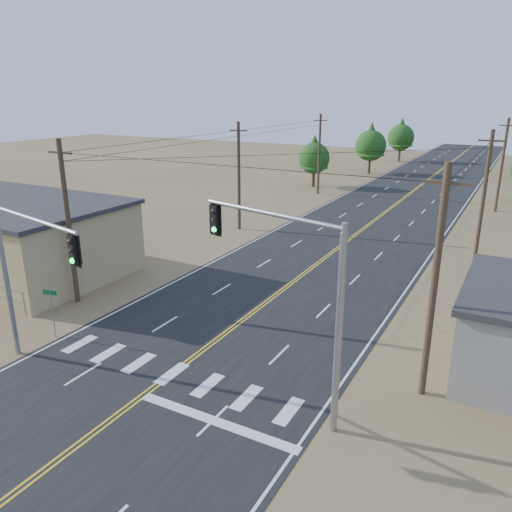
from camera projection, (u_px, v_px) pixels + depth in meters
The scene contains 14 objects.
ground at pixel (22, 487), 16.52m from camera, with size 220.00×220.00×0.00m, color olive.
road at pixel (336, 250), 41.52m from camera, with size 15.00×200.00×0.02m, color black.
utility_pole_left_near at pixel (68, 222), 29.72m from camera, with size 1.80×0.30×10.00m.
utility_pole_left_mid at pixel (239, 176), 46.39m from camera, with size 1.80×0.30×10.00m.
utility_pole_left_far at pixel (319, 154), 63.06m from camera, with size 1.80×0.30×10.00m.
utility_pole_right_near at pixel (434, 283), 20.14m from camera, with size 1.80×0.30×10.00m.
utility_pole_right_mid at pixel (483, 197), 36.81m from camera, with size 1.80×0.30×10.00m.
utility_pole_right_far at pixel (502, 165), 53.48m from camera, with size 1.80×0.30×10.00m.
signal_mast_left at pixel (23, 262), 22.10m from camera, with size 7.07×1.84×7.74m.
signal_mast_right at pixel (297, 283), 18.88m from camera, with size 6.73×1.92×8.29m.
street_sign at pixel (52, 306), 26.19m from camera, with size 0.77×0.25×2.68m.
tree_left_near at pixel (314, 155), 68.37m from camera, with size 4.27×4.27×7.12m.
tree_left_mid at pixel (371, 142), 79.26m from camera, with size 4.87×4.87×8.11m.
tree_left_far at pixel (401, 135), 93.60m from camera, with size 4.86×4.86×8.10m.
Camera 1 is at (13.19, -7.95, 12.45)m, focal length 35.00 mm.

